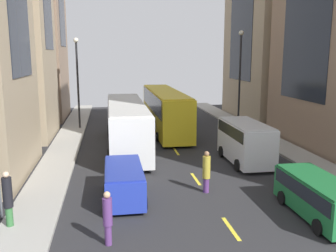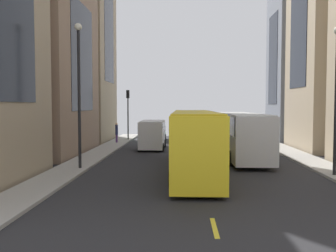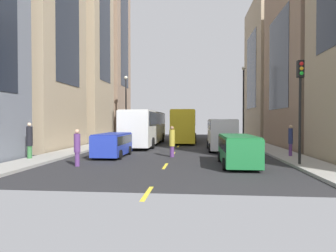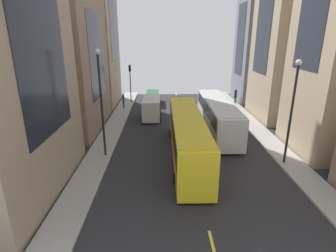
# 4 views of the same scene
# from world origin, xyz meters

# --- Properties ---
(ground_plane) EXTENTS (41.91, 41.91, 0.00)m
(ground_plane) POSITION_xyz_m (0.00, 0.00, 0.00)
(ground_plane) COLOR #28282B
(sidewalk_west) EXTENTS (2.17, 44.00, 0.15)m
(sidewalk_west) POSITION_xyz_m (-7.87, 0.00, 0.07)
(sidewalk_west) COLOR #9E9B93
(sidewalk_west) RESTS_ON ground
(sidewalk_east) EXTENTS (2.17, 44.00, 0.15)m
(sidewalk_east) POSITION_xyz_m (7.87, 0.00, 0.07)
(sidewalk_east) COLOR #9E9B93
(sidewalk_east) RESTS_ON ground
(lane_stripe_0) EXTENTS (0.16, 2.00, 0.01)m
(lane_stripe_0) POSITION_xyz_m (0.00, -21.00, 0.01)
(lane_stripe_0) COLOR yellow
(lane_stripe_0) RESTS_ON ground
(lane_stripe_1) EXTENTS (0.16, 2.00, 0.01)m
(lane_stripe_1) POSITION_xyz_m (0.00, -15.00, 0.01)
(lane_stripe_1) COLOR yellow
(lane_stripe_1) RESTS_ON ground
(lane_stripe_2) EXTENTS (0.16, 2.00, 0.01)m
(lane_stripe_2) POSITION_xyz_m (0.00, -9.00, 0.01)
(lane_stripe_2) COLOR yellow
(lane_stripe_2) RESTS_ON ground
(lane_stripe_3) EXTENTS (0.16, 2.00, 0.01)m
(lane_stripe_3) POSITION_xyz_m (0.00, -3.00, 0.01)
(lane_stripe_3) COLOR yellow
(lane_stripe_3) RESTS_ON ground
(lane_stripe_4) EXTENTS (0.16, 2.00, 0.01)m
(lane_stripe_4) POSITION_xyz_m (0.00, 3.00, 0.01)
(lane_stripe_4) COLOR yellow
(lane_stripe_4) RESTS_ON ground
(lane_stripe_5) EXTENTS (0.16, 2.00, 0.01)m
(lane_stripe_5) POSITION_xyz_m (0.00, 9.00, 0.01)
(lane_stripe_5) COLOR yellow
(lane_stripe_5) RESTS_ON ground
(lane_stripe_6) EXTENTS (0.16, 2.00, 0.01)m
(lane_stripe_6) POSITION_xyz_m (0.00, 15.00, 0.01)
(lane_stripe_6) COLOR yellow
(lane_stripe_6) RESTS_ON ground
(lane_stripe_7) EXTENTS (0.16, 2.00, 0.01)m
(lane_stripe_7) POSITION_xyz_m (0.00, 21.00, 0.01)
(lane_stripe_7) COLOR yellow
(lane_stripe_7) RESTS_ON ground
(building_west_1) EXTENTS (9.85, 8.25, 24.60)m
(building_west_1) POSITION_xyz_m (-14.03, -6.65, 12.30)
(building_west_1) COLOR tan
(building_west_1) RESTS_ON ground
(building_west_2) EXTENTS (7.40, 7.33, 31.68)m
(building_west_2) POSITION_xyz_m (-12.82, 3.63, 15.84)
(building_west_2) COLOR tan
(building_west_2) RESTS_ON ground
(building_west_3) EXTENTS (9.12, 8.27, 33.78)m
(building_west_3) POSITION_xyz_m (-13.67, 13.31, 16.89)
(building_west_3) COLOR #937760
(building_west_3) RESTS_ON ground
(building_east_1) EXTENTS (7.49, 11.32, 15.67)m
(building_east_1) POSITION_xyz_m (12.86, -3.07, 7.83)
(building_east_1) COLOR #937760
(building_east_1) RESTS_ON ground
(building_east_2) EXTENTS (9.36, 11.54, 18.29)m
(building_east_2) POSITION_xyz_m (13.79, 9.90, 9.15)
(building_east_2) COLOR tan
(building_east_2) RESTS_ON ground
(city_bus_white) EXTENTS (2.80, 12.88, 3.35)m
(city_bus_white) POSITION_xyz_m (-3.36, -1.48, 2.01)
(city_bus_white) COLOR silver
(city_bus_white) RESTS_ON ground
(streetcar_yellow) EXTENTS (2.70, 14.29, 3.59)m
(streetcar_yellow) POSITION_xyz_m (0.37, 4.69, 2.13)
(streetcar_yellow) COLOR yellow
(streetcar_yellow) RESTS_ON ground
(delivery_van_white) EXTENTS (2.25, 5.13, 2.58)m
(delivery_van_white) POSITION_xyz_m (3.77, -6.43, 1.51)
(delivery_van_white) COLOR white
(delivery_van_white) RESTS_ON ground
(car_green_0) EXTENTS (1.93, 4.77, 1.66)m
(car_green_0) POSITION_xyz_m (3.95, -14.52, 0.98)
(car_green_0) COLOR #1E7238
(car_green_0) RESTS_ON ground
(car_blue_1) EXTENTS (1.90, 4.29, 1.59)m
(car_blue_1) POSITION_xyz_m (-3.99, -11.26, 0.94)
(car_blue_1) COLOR #2338AD
(car_blue_1) RESTS_ON ground
(pedestrian_walking_far) EXTENTS (0.37, 0.37, 2.20)m
(pedestrian_walking_far) POSITION_xyz_m (-8.52, -13.69, 1.31)
(pedestrian_walking_far) COLOR #336B38
(pedestrian_walking_far) RESTS_ON ground
(pedestrian_crossing_mid) EXTENTS (0.38, 0.38, 2.10)m
(pedestrian_crossing_mid) POSITION_xyz_m (0.05, -11.02, 1.10)
(pedestrian_crossing_mid) COLOR #593372
(pedestrian_crossing_mid) RESTS_ON ground
(pedestrian_waiting_curb) EXTENTS (0.34, 0.34, 2.01)m
(pedestrian_waiting_curb) POSITION_xyz_m (-4.74, -15.50, 1.07)
(pedestrian_waiting_curb) COLOR #593372
(pedestrian_waiting_curb) RESTS_ON ground
(pedestrian_crossing_near) EXTENTS (0.29, 0.29, 2.04)m
(pedestrian_crossing_near) POSITION_xyz_m (7.84, -10.94, 1.26)
(pedestrian_crossing_near) COLOR #593372
(pedestrian_crossing_near) RESTS_ON ground
(traffic_light_near_corner) EXTENTS (0.32, 0.44, 5.52)m
(traffic_light_near_corner) POSITION_xyz_m (7.18, -14.58, 4.01)
(traffic_light_near_corner) COLOR black
(traffic_light_near_corner) RESTS_ON ground
(streetlamp_near) EXTENTS (0.44, 0.44, 8.71)m
(streetlamp_near) POSITION_xyz_m (7.28, 4.65, 5.35)
(streetlamp_near) COLOR black
(streetlamp_near) RESTS_ON ground
(streetlamp_far) EXTENTS (0.44, 0.44, 8.05)m
(streetlamp_far) POSITION_xyz_m (-7.28, 6.33, 5.00)
(streetlamp_far) COLOR black
(streetlamp_far) RESTS_ON ground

